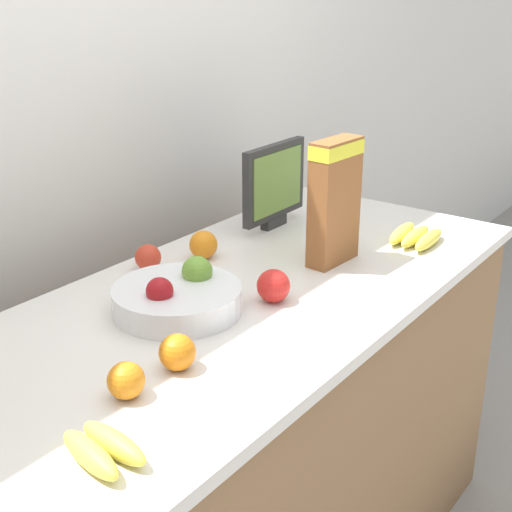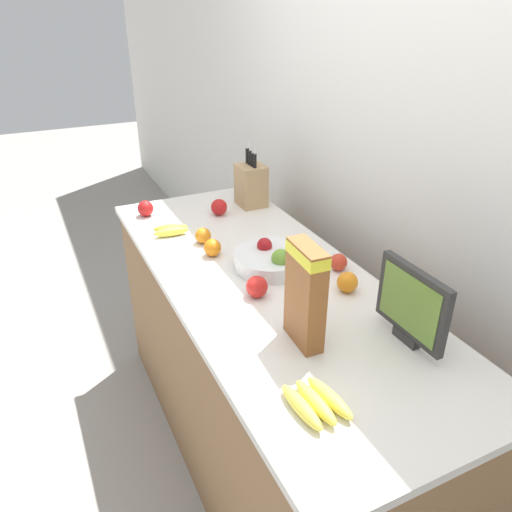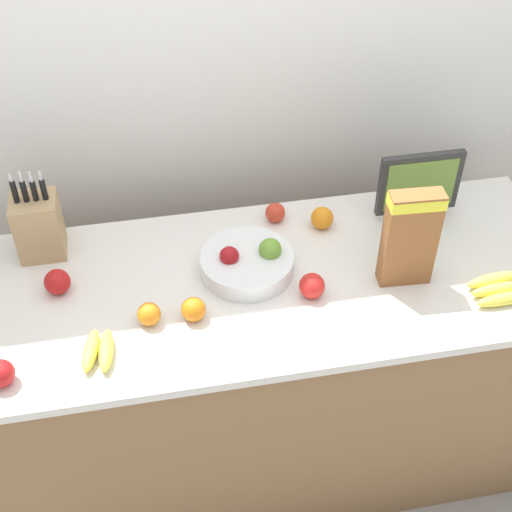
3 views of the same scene
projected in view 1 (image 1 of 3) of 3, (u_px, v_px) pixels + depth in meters
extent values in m
cube|color=silver|center=(34.00, 115.00, 1.81)|extent=(9.00, 0.06, 2.60)
cube|color=olive|center=(218.00, 478.00, 1.80)|extent=(1.89, 0.71, 0.90)
cube|color=silver|center=(214.00, 313.00, 1.63)|extent=(1.92, 0.74, 0.03)
cube|color=#2D2D2D|center=(274.00, 222.00, 2.14)|extent=(0.10, 0.03, 0.03)
cube|color=#2D2D2D|center=(274.00, 181.00, 2.10)|extent=(0.28, 0.02, 0.22)
cube|color=olive|center=(278.00, 182.00, 2.09)|extent=(0.24, 0.00, 0.18)
cube|color=brown|center=(334.00, 202.00, 1.82)|extent=(0.16, 0.07, 0.33)
cube|color=yellow|center=(337.00, 149.00, 1.77)|extent=(0.16, 0.07, 0.04)
cylinder|color=silver|center=(177.00, 299.00, 1.60)|extent=(0.29, 0.29, 0.06)
sphere|color=#6B9E33|center=(197.00, 271.00, 1.64)|extent=(0.07, 0.07, 0.07)
sphere|color=#A31419|center=(160.00, 291.00, 1.54)|extent=(0.06, 0.06, 0.06)
ellipsoid|color=yellow|center=(90.00, 455.00, 1.09)|extent=(0.07, 0.16, 0.04)
ellipsoid|color=yellow|center=(114.00, 443.00, 1.12)|extent=(0.05, 0.15, 0.04)
ellipsoid|color=yellow|center=(402.00, 233.00, 2.03)|extent=(0.18, 0.06, 0.04)
ellipsoid|color=yellow|center=(415.00, 236.00, 2.01)|extent=(0.18, 0.05, 0.04)
ellipsoid|color=yellow|center=(429.00, 239.00, 1.98)|extent=(0.18, 0.05, 0.04)
sphere|color=red|center=(273.00, 286.00, 1.64)|extent=(0.08, 0.08, 0.08)
sphere|color=red|center=(148.00, 257.00, 1.82)|extent=(0.07, 0.07, 0.07)
sphere|color=orange|center=(203.00, 245.00, 1.89)|extent=(0.08, 0.08, 0.08)
sphere|color=orange|center=(177.00, 352.00, 1.36)|extent=(0.07, 0.07, 0.07)
sphere|color=orange|center=(126.00, 380.00, 1.27)|extent=(0.07, 0.07, 0.07)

